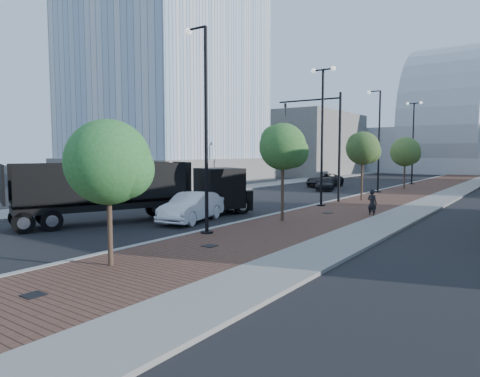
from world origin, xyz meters
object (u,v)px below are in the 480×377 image
Objects in this scene: white_sedan at (192,207)px; dark_car_mid at (325,180)px; dump_truck at (168,194)px; pedestrian at (372,203)px.

white_sedan reaches higher than dark_car_mid.
dark_car_mid is at bearing 117.01° from dump_truck.
white_sedan is (1.93, -0.16, -0.55)m from dump_truck.
dark_car_mid is 21.71m from pedestrian.
dump_truck is 11.66m from pedestrian.
white_sedan is at bearing 58.48° from pedestrian.
pedestrian is at bearing 30.86° from white_sedan.
dark_car_mid is at bearing -43.99° from pedestrian.
dark_car_mid is at bearing 85.64° from white_sedan.
dark_car_mid is (-1.94, 25.49, -0.62)m from dump_truck.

